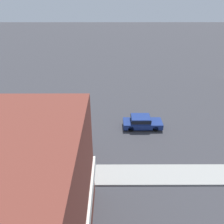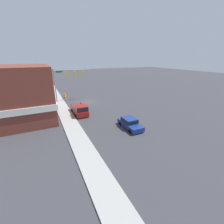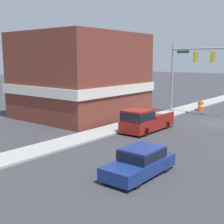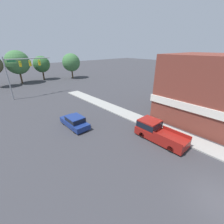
# 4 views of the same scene
# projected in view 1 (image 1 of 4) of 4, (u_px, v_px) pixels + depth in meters

# --- Properties ---
(ground_plane) EXTENTS (200.00, 200.00, 0.00)m
(ground_plane) POSITION_uv_depth(u_px,v_px,m) (3.00, 137.00, 23.99)
(ground_plane) COLOR #38383D
(car_lead) EXTENTS (1.86, 4.50, 1.47)m
(car_lead) POSITION_uv_depth(u_px,v_px,m) (142.00, 122.00, 25.34)
(car_lead) COLOR black
(car_lead) RESTS_ON ground
(pickup_truck_parked) EXTENTS (2.05, 5.51, 1.96)m
(pickup_truck_parked) POSITION_uv_depth(u_px,v_px,m) (60.00, 149.00, 20.68)
(pickup_truck_parked) COLOR black
(pickup_truck_parked) RESTS_ON ground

